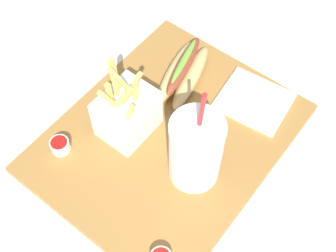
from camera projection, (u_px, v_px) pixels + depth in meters
ground_plane at (168, 144)px, 0.84m from camera, size 2.40×2.40×0.02m
food_tray at (168, 138)px, 0.82m from camera, size 0.44×0.35×0.02m
soda_cup at (196, 151)px, 0.71m from camera, size 0.08×0.08×0.21m
fries_basket at (127, 113)px, 0.78m from camera, size 0.10×0.08×0.15m
hot_dog_1 at (183, 72)px, 0.86m from camera, size 0.17×0.10×0.06m
ketchup_cup_2 at (60, 145)px, 0.79m from camera, size 0.03×0.03×0.02m
napkin_stack at (254, 101)px, 0.85m from camera, size 0.12×0.13×0.01m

